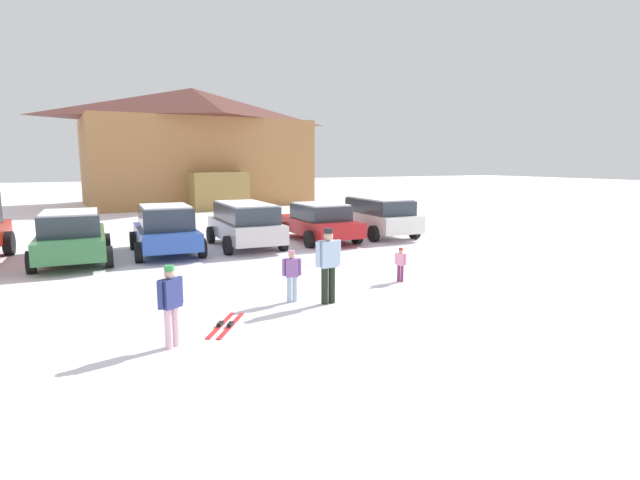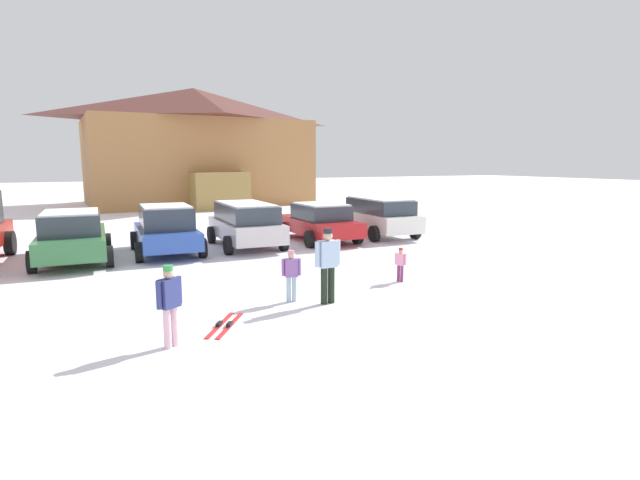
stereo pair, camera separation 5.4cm
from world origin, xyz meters
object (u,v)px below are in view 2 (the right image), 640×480
at_px(parked_blue_hatchback, 166,229).
at_px(skier_child_in_pink_snowsuit, 400,263).
at_px(parked_green_coupe, 72,236).
at_px(parked_red_sedan, 319,222).
at_px(parked_white_suv, 379,215).
at_px(skier_child_in_purple_jacket, 291,273).
at_px(skier_teen_in_navy_coat, 170,301).
at_px(parked_silver_wagon, 246,223).
at_px(ski_lodge, 196,146).
at_px(skier_adult_in_blue_parka, 328,261).
at_px(pair_of_skis, 225,325).

xyz_separation_m(parked_blue_hatchback, skier_child_in_pink_snowsuit, (4.77, -6.81, -0.33)).
bearing_deg(parked_green_coupe, skier_child_in_pink_snowsuit, -41.24).
bearing_deg(parked_blue_hatchback, parked_red_sedan, 1.76).
bearing_deg(parked_green_coupe, parked_white_suv, 2.04).
height_order(parked_white_suv, skier_child_in_purple_jacket, parked_white_suv).
height_order(parked_red_sedan, skier_teen_in_navy_coat, parked_red_sedan).
bearing_deg(skier_child_in_pink_snowsuit, parked_blue_hatchback, 125.02).
distance_m(parked_white_suv, skier_teen_in_navy_coat, 13.63).
bearing_deg(parked_green_coupe, parked_blue_hatchback, 2.68).
xyz_separation_m(parked_green_coupe, parked_red_sedan, (8.68, 0.31, -0.04)).
xyz_separation_m(parked_silver_wagon, skier_teen_in_navy_coat, (-4.22, -9.08, -0.08)).
relative_size(ski_lodge, skier_teen_in_navy_coat, 11.30).
bearing_deg(parked_white_suv, parked_red_sedan, -178.05).
bearing_deg(skier_adult_in_blue_parka, skier_child_in_purple_jacket, 143.76).
bearing_deg(skier_child_in_pink_snowsuit, skier_child_in_purple_jacket, -171.75).
xyz_separation_m(parked_red_sedan, skier_teen_in_navy_coat, (-7.22, -9.11, 0.03)).
xyz_separation_m(skier_child_in_purple_jacket, skier_adult_in_blue_parka, (0.66, -0.48, 0.28)).
relative_size(parked_white_suv, skier_adult_in_blue_parka, 2.62).
relative_size(parked_green_coupe, skier_child_in_pink_snowsuit, 5.24).
bearing_deg(skier_teen_in_navy_coat, parked_blue_hatchback, 81.20).
relative_size(ski_lodge, pair_of_skis, 11.00).
bearing_deg(skier_adult_in_blue_parka, pair_of_skis, -168.53).
height_order(parked_silver_wagon, skier_child_in_pink_snowsuit, parked_silver_wagon).
bearing_deg(ski_lodge, parked_silver_wagon, -97.60).
xyz_separation_m(skier_child_in_purple_jacket, pair_of_skis, (-1.79, -0.98, -0.64)).
relative_size(parked_green_coupe, skier_adult_in_blue_parka, 2.80).
xyz_separation_m(parked_green_coupe, skier_teen_in_navy_coat, (1.46, -8.80, -0.02)).
bearing_deg(parked_white_suv, skier_teen_in_navy_coat, -137.48).
distance_m(parked_silver_wagon, skier_adult_in_blue_parka, 7.93).
xyz_separation_m(ski_lodge, pair_of_skis, (-5.81, -28.63, -4.21)).
bearing_deg(skier_child_in_pink_snowsuit, skier_teen_in_navy_coat, -160.93).
xyz_separation_m(ski_lodge, parked_red_sedan, (0.31, -20.20, -3.46)).
bearing_deg(ski_lodge, parked_green_coupe, -112.22).
height_order(parked_silver_wagon, skier_child_in_purple_jacket, parked_silver_wagon).
height_order(parked_green_coupe, skier_child_in_pink_snowsuit, parked_green_coupe).
bearing_deg(parked_white_suv, skier_adult_in_blue_parka, -128.93).
distance_m(parked_blue_hatchback, skier_adult_in_blue_parka, 8.06).
height_order(skier_adult_in_blue_parka, pair_of_skis, skier_adult_in_blue_parka).
bearing_deg(skier_child_in_pink_snowsuit, parked_silver_wagon, 105.56).
relative_size(skier_teen_in_navy_coat, skier_adult_in_blue_parka, 0.84).
height_order(parked_red_sedan, skier_child_in_purple_jacket, parked_red_sedan).
bearing_deg(parked_blue_hatchback, skier_child_in_purple_jacket, -78.29).
distance_m(parked_red_sedan, parked_white_suv, 2.83).
bearing_deg(parked_red_sedan, skier_child_in_purple_jacket, -120.13).
distance_m(parked_red_sedan, skier_teen_in_navy_coat, 11.63).
distance_m(parked_silver_wagon, pair_of_skis, 9.00).
bearing_deg(pair_of_skis, parked_white_suv, 43.67).
bearing_deg(parked_green_coupe, skier_adult_in_blue_parka, -56.70).
height_order(skier_teen_in_navy_coat, skier_adult_in_blue_parka, skier_adult_in_blue_parka).
distance_m(ski_lodge, skier_adult_in_blue_parka, 28.53).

